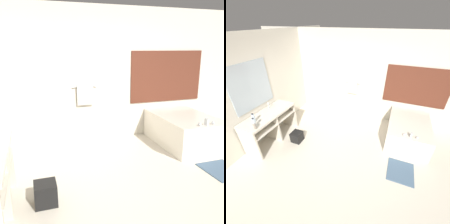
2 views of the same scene
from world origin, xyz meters
TOP-DOWN VIEW (x-y plane):
  - ground_plane at (0.00, 0.00)m, footprint 16.00×16.00m
  - wall_back_with_blinds at (0.05, 2.23)m, footprint 7.40×0.13m
  - bathtub at (1.55, 1.43)m, footprint 1.04×1.52m
  - waste_bin at (-1.25, 0.20)m, footprint 0.27×0.27m
  - bath_mat at (1.47, 0.20)m, footprint 0.56×0.63m

SIDE VIEW (x-z plane):
  - ground_plane at x=0.00m, z-range 0.00..0.00m
  - bath_mat at x=1.47m, z-range 0.00..0.02m
  - waste_bin at x=-1.25m, z-range 0.00..0.28m
  - bathtub at x=1.55m, z-range -0.03..0.67m
  - wall_back_with_blinds at x=0.05m, z-range 0.00..2.70m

